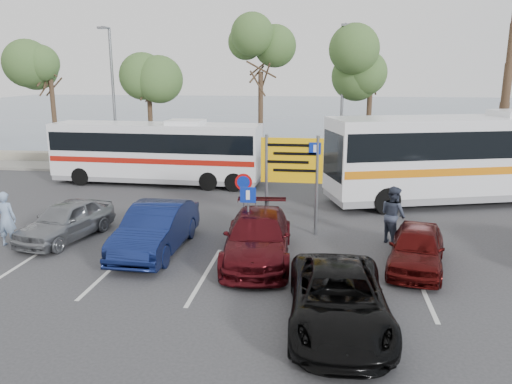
# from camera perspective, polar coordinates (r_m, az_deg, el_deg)

# --- Properties ---
(ground) EXTENTS (120.00, 120.00, 0.00)m
(ground) POSITION_cam_1_polar(r_m,az_deg,el_deg) (15.47, -0.59, -8.26)
(ground) COLOR #323235
(ground) RESTS_ON ground
(kerb_strip) EXTENTS (44.00, 2.40, 0.15)m
(kerb_strip) POSITION_cam_1_polar(r_m,az_deg,el_deg) (28.84, 3.48, 2.24)
(kerb_strip) COLOR gray
(kerb_strip) RESTS_ON ground
(seawall) EXTENTS (48.00, 0.80, 0.60)m
(seawall) POSITION_cam_1_polar(r_m,az_deg,el_deg) (30.76, 3.77, 3.38)
(seawall) COLOR gray
(seawall) RESTS_ON ground
(sea) EXTENTS (140.00, 140.00, 0.00)m
(sea) POSITION_cam_1_polar(r_m,az_deg,el_deg) (74.45, 6.26, 9.13)
(sea) COLOR #465A71
(sea) RESTS_ON ground
(tree_far_left) EXTENTS (3.20, 3.20, 7.60)m
(tree_far_left) POSITION_cam_1_polar(r_m,az_deg,el_deg) (32.48, -22.58, 13.63)
(tree_far_left) COLOR #382619
(tree_far_left) RESTS_ON kerb_strip
(tree_left) EXTENTS (3.20, 3.20, 7.20)m
(tree_left) POSITION_cam_1_polar(r_m,az_deg,el_deg) (29.95, -12.26, 13.80)
(tree_left) COLOR #382619
(tree_left) RESTS_ON kerb_strip
(tree_mid) EXTENTS (3.20, 3.20, 8.00)m
(tree_mid) POSITION_cam_1_polar(r_m,az_deg,el_deg) (28.44, 0.55, 15.43)
(tree_mid) COLOR #382619
(tree_mid) RESTS_ON kerb_strip
(tree_right) EXTENTS (3.20, 3.20, 7.40)m
(tree_right) POSITION_cam_1_polar(r_m,az_deg,el_deg) (28.30, 13.07, 14.11)
(tree_right) COLOR #382619
(tree_right) RESTS_ON kerb_strip
(street_lamp_left) EXTENTS (0.45, 1.15, 8.01)m
(street_lamp_left) POSITION_cam_1_polar(r_m,az_deg,el_deg) (30.27, -16.06, 10.91)
(street_lamp_left) COLOR slate
(street_lamp_left) RESTS_ON kerb_strip
(street_lamp_right) EXTENTS (0.45, 1.15, 8.01)m
(street_lamp_right) POSITION_cam_1_polar(r_m,az_deg,el_deg) (27.75, 9.84, 11.03)
(street_lamp_right) COLOR slate
(street_lamp_right) RESTS_ON kerb_strip
(direction_sign) EXTENTS (2.20, 0.12, 3.60)m
(direction_sign) POSITION_cam_1_polar(r_m,az_deg,el_deg) (17.75, 4.11, 2.76)
(direction_sign) COLOR slate
(direction_sign) RESTS_ON ground
(sign_no_stop) EXTENTS (0.60, 0.08, 2.35)m
(sign_no_stop) POSITION_cam_1_polar(r_m,az_deg,el_deg) (17.32, -1.42, -0.38)
(sign_no_stop) COLOR slate
(sign_no_stop) RESTS_ON ground
(sign_parking) EXTENTS (0.50, 0.07, 2.25)m
(sign_parking) POSITION_cam_1_polar(r_m,az_deg,el_deg) (15.76, -0.91, -2.20)
(sign_parking) COLOR slate
(sign_parking) RESTS_ON ground
(lane_markings) EXTENTS (12.02, 4.20, 0.01)m
(lane_markings) POSITION_cam_1_polar(r_m,az_deg,el_deg) (14.77, -5.61, -9.42)
(lane_markings) COLOR silver
(lane_markings) RESTS_ON ground
(coach_bus_left) EXTENTS (10.88, 2.65, 3.37)m
(coach_bus_left) POSITION_cam_1_polar(r_m,az_deg,el_deg) (26.49, -11.28, 4.25)
(coach_bus_left) COLOR white
(coach_bus_left) RESTS_ON ground
(coach_bus_right) EXTENTS (13.39, 6.51, 4.10)m
(coach_bus_right) POSITION_cam_1_polar(r_m,az_deg,el_deg) (24.30, 23.67, 3.33)
(coach_bus_right) COLOR white
(coach_bus_right) RESTS_ON ground
(car_silver_a) EXTENTS (2.40, 4.24, 1.36)m
(car_silver_a) POSITION_cam_1_polar(r_m,az_deg,el_deg) (18.75, -20.89, -3.04)
(car_silver_a) COLOR gray
(car_silver_a) RESTS_ON ground
(car_blue) EXTENTS (1.74, 4.75, 1.55)m
(car_blue) POSITION_cam_1_polar(r_m,az_deg,el_deg) (16.63, -11.37, -4.11)
(car_blue) COLOR #101B4B
(car_blue) RESTS_ON ground
(car_maroon) EXTENTS (2.38, 5.14, 1.45)m
(car_maroon) POSITION_cam_1_polar(r_m,az_deg,el_deg) (15.63, 0.20, -5.18)
(car_maroon) COLOR #480C11
(car_maroon) RESTS_ON ground
(car_red) EXTENTS (2.33, 4.07, 1.30)m
(car_red) POSITION_cam_1_polar(r_m,az_deg,el_deg) (15.70, 17.89, -6.07)
(car_red) COLOR #430A09
(car_red) RESTS_ON ground
(suv_black) EXTENTS (2.46, 4.95, 1.35)m
(suv_black) POSITION_cam_1_polar(r_m,az_deg,el_deg) (11.86, 9.39, -12.02)
(suv_black) COLOR black
(suv_black) RESTS_ON ground
(pedestrian_near) EXTENTS (0.71, 0.48, 1.88)m
(pedestrian_near) POSITION_cam_1_polar(r_m,az_deg,el_deg) (18.78, -26.67, -2.75)
(pedestrian_near) COLOR #7F97B9
(pedestrian_near) RESTS_ON ground
(pedestrian_far) EXTENTS (1.15, 1.22, 1.99)m
(pedestrian_far) POSITION_cam_1_polar(r_m,az_deg,el_deg) (17.67, 15.39, -2.53)
(pedestrian_far) COLOR #303648
(pedestrian_far) RESTS_ON ground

